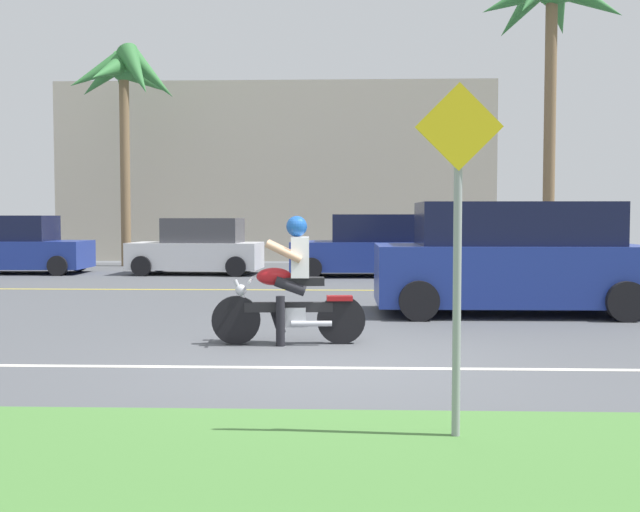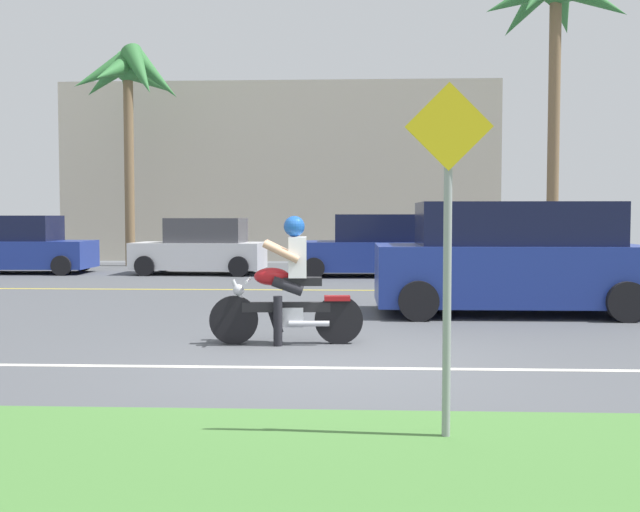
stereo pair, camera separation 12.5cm
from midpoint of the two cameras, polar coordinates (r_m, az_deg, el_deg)
ground at (r=11.35m, az=1.54°, el=-5.39°), size 56.00×30.00×0.04m
grass_median at (r=4.44m, az=-0.31°, el=-18.29°), size 56.00×3.80×0.06m
lane_line_near at (r=8.16m, az=1.10°, el=-8.56°), size 50.40×0.12×0.01m
lane_line_far at (r=16.62m, az=1.89°, el=-2.62°), size 50.40×0.12×0.01m
motorcyclist at (r=9.58m, az=-2.12°, el=-2.62°), size 1.98×0.65×1.65m
suv_nearby at (r=12.95m, az=14.73°, el=-0.28°), size 4.68×2.12×1.88m
parked_car_0 at (r=23.19m, az=-21.55°, el=0.68°), size 3.74×1.98×1.67m
parked_car_1 at (r=21.50m, az=-8.90°, el=0.60°), size 3.74×2.01×1.60m
parked_car_2 at (r=20.55m, az=4.28°, el=0.64°), size 4.28×2.07×1.70m
palm_tree_0 at (r=24.49m, az=17.68°, el=17.55°), size 4.67×4.29×9.25m
palm_tree_1 at (r=25.93m, az=-14.37°, el=12.69°), size 3.74×3.82×7.24m
street_sign at (r=5.38m, az=10.42°, el=2.25°), size 0.62×0.06×2.59m
building_far at (r=29.40m, az=-2.76°, el=6.27°), size 16.24×4.00×6.61m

